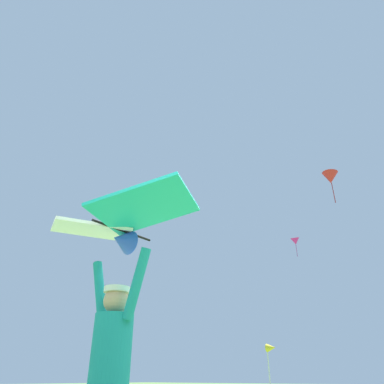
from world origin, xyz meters
name	(u,v)px	position (x,y,z in m)	size (l,w,h in m)	color
kite_flyer_person	(110,370)	(-0.38, -0.16, 0.94)	(0.81, 0.35, 1.92)	#424751
held_stunt_kite	(117,224)	(-0.38, -0.25, 2.21)	(1.94, 1.04, 0.41)	black
distant_kite_red_far_center	(330,178)	(-4.10, 22.02, 14.05)	(1.47, 1.42, 2.58)	red
distant_kite_magenta_high_right	(295,241)	(-7.70, 22.59, 10.06)	(0.85, 0.92, 1.59)	#DB2393
marker_flag	(271,352)	(-3.21, 8.24, 1.56)	(0.30, 0.24, 1.80)	silver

